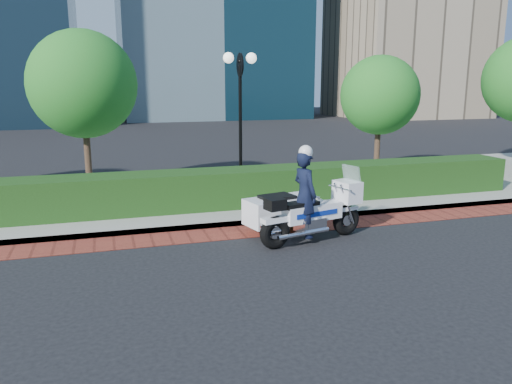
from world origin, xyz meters
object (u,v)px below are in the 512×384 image
object	(u,v)px
tree_c	(380,95)
police_motorcycle	(298,206)
lamppost	(240,101)
tree_b	(83,84)

from	to	relation	value
tree_c	police_motorcycle	bearing A→B (deg)	-132.81
lamppost	tree_b	distance (m)	4.71
lamppost	police_motorcycle	size ratio (longest dim) A/B	1.57
police_motorcycle	tree_b	bearing A→B (deg)	114.85
lamppost	police_motorcycle	bearing A→B (deg)	-88.34
tree_c	tree_b	bearing A→B (deg)	180.00
lamppost	police_motorcycle	distance (m)	5.01
tree_b	tree_c	bearing A→B (deg)	-0.00
tree_c	lamppost	bearing A→B (deg)	-166.70
lamppost	tree_c	bearing A→B (deg)	13.30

